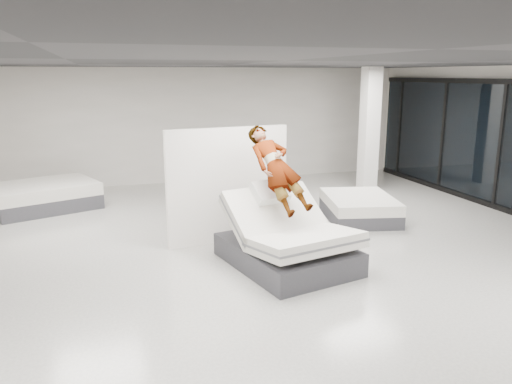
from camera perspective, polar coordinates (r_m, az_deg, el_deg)
room at (r=7.60m, az=3.22°, el=2.61°), size 14.00×14.04×3.20m
hero_bed at (r=8.02m, az=3.60°, el=-5.73°), size 2.03×2.41×1.30m
person at (r=8.04m, az=2.43°, el=1.00°), size 0.95×1.62×1.49m
remote at (r=7.92m, az=5.11°, el=-0.78°), size 0.08×0.15×0.08m
divider_panel at (r=9.05m, az=-3.17°, el=0.77°), size 2.30×0.42×2.10m
flat_bed_right_far at (r=10.84m, az=11.71°, el=-1.75°), size 1.70×2.05×0.49m
flat_bed_left_far at (r=12.38m, az=-23.03°, el=-0.42°), size 2.61×2.30×0.60m
column at (r=13.33m, az=12.82°, el=6.90°), size 0.40×0.40×3.20m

